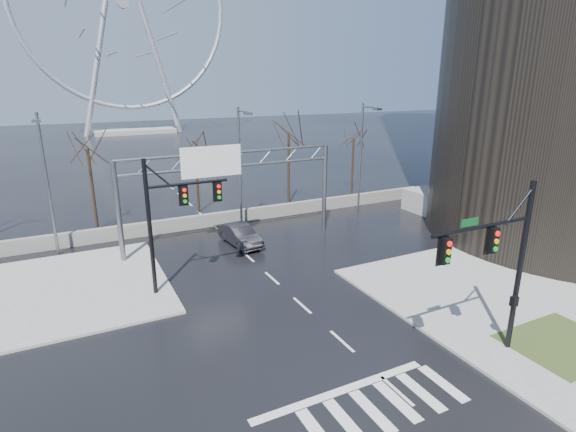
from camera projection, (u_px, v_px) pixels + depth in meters
ground at (342, 341)px, 21.51m from camera, size 260.00×260.00×0.00m
sidewalk_right_ext at (461, 283)px, 27.50m from camera, size 12.00×10.00×0.15m
sidewalk_far at (78, 287)px, 27.00m from camera, size 10.00×12.00×0.15m
grass_strip at (562, 343)px, 21.06m from camera, size 5.00×4.00×0.02m
tower_podium at (563, 207)px, 40.54m from camera, size 22.00×18.00×2.00m
barrier_wall at (213, 219)px, 38.44m from camera, size 52.00×0.50×1.10m
signal_mast_near at (502, 257)px, 18.85m from camera, size 5.52×0.41×8.00m
signal_mast_far at (169, 213)px, 25.23m from camera, size 4.72×0.41×8.00m
sign_gantry at (227, 178)px, 32.62m from camera, size 16.36×0.40×7.60m
streetlight_left at (46, 175)px, 30.15m from camera, size 0.50×2.55×10.00m
streetlight_mid at (241, 159)px, 36.18m from camera, size 0.50×2.55×10.00m
streetlight_right at (363, 149)px, 41.34m from camera, size 0.50×2.55×10.00m
tree_left at (89, 158)px, 35.98m from camera, size 3.75×3.75×7.50m
tree_center at (196, 158)px, 40.94m from camera, size 3.25×3.25×6.50m
tree_right at (289, 142)px, 43.66m from camera, size 3.90×3.90×7.80m
tree_far_right at (353, 145)px, 47.76m from camera, size 3.40×3.40×6.80m
ferris_wheel at (124, 12)px, 97.26m from camera, size 45.00×6.00×50.91m
car at (240, 235)px, 33.93m from camera, size 2.14×4.85×1.55m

